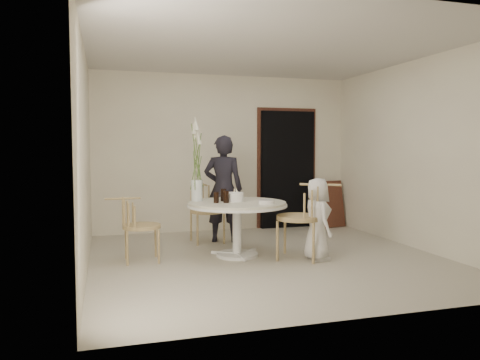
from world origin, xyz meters
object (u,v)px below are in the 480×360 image
object	(u,v)px
chair_left	(132,220)
girl	(223,189)
table	(237,210)
birthday_cake	(234,197)
chair_far	(205,204)
chair_right	(309,210)
flower_vase	(197,166)
boy	(317,219)

from	to	relation	value
chair_left	girl	world-z (taller)	girl
table	birthday_cake	bearing A→B (deg)	112.68
chair_far	girl	bearing A→B (deg)	-32.24
chair_right	flower_vase	bearing A→B (deg)	-82.88
chair_right	girl	bearing A→B (deg)	-117.24
table	girl	distance (m)	1.01
chair_right	chair_left	world-z (taller)	chair_right
chair_far	chair_left	bearing A→B (deg)	-140.75
table	boy	size ratio (longest dim) A/B	1.26
birthday_cake	table	bearing A→B (deg)	-67.32
birthday_cake	chair_right	bearing A→B (deg)	-29.47
table	chair_right	distance (m)	0.95
girl	chair_right	bearing A→B (deg)	137.73
flower_vase	chair_right	bearing A→B (deg)	-26.81
table	chair_right	bearing A→B (deg)	-27.25
birthday_cake	flower_vase	distance (m)	0.65
chair_right	chair_left	size ratio (longest dim) A/B	1.20
chair_left	flower_vase	xyz separation A→B (m)	(0.87, 0.17, 0.66)
girl	flower_vase	xyz separation A→B (m)	(-0.56, -0.75, 0.39)
table	chair_left	xyz separation A→B (m)	(-1.36, 0.07, -0.08)
table	chair_far	xyz separation A→B (m)	(-0.19, 1.13, -0.04)
chair_far	table	bearing A→B (deg)	-83.36
flower_vase	table	bearing A→B (deg)	-26.05
chair_right	flower_vase	distance (m)	1.60
chair_far	chair_right	xyz separation A→B (m)	(1.04, -1.57, 0.07)
table	chair_far	bearing A→B (deg)	99.74
boy	table	bearing A→B (deg)	61.70
chair_far	boy	world-z (taller)	boy
table	flower_vase	xyz separation A→B (m)	(-0.49, 0.24, 0.59)
chair_far	girl	xyz separation A→B (m)	(0.26, -0.14, 0.24)
table	flower_vase	bearing A→B (deg)	153.95
table	boy	bearing A→B (deg)	-27.65
table	chair_right	xyz separation A→B (m)	(0.85, -0.44, 0.03)
table	birthday_cake	world-z (taller)	birthday_cake
table	girl	xyz separation A→B (m)	(0.06, 0.99, 0.20)
chair_far	boy	bearing A→B (deg)	-58.27
girl	chair_left	bearing A→B (deg)	51.75
girl	boy	bearing A→B (deg)	139.41
table	chair_far	world-z (taller)	chair_far
flower_vase	chair_far	bearing A→B (deg)	71.42
chair_far	flower_vase	xyz separation A→B (m)	(-0.30, -0.89, 0.62)
boy	birthday_cake	world-z (taller)	boy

